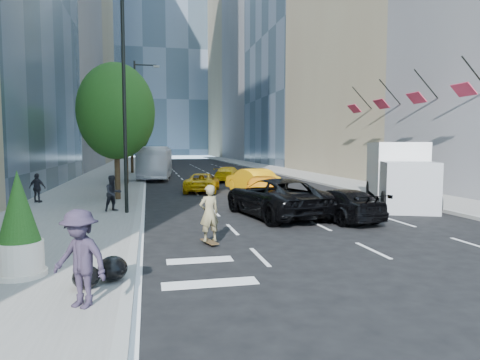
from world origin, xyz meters
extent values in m
plane|color=black|center=(0.00, 0.00, 0.00)|extent=(160.00, 160.00, 0.00)
cube|color=slate|center=(-9.00, 30.00, 0.07)|extent=(6.00, 120.00, 0.15)
cube|color=slate|center=(10.00, 30.00, 0.07)|extent=(4.00, 120.00, 0.15)
cube|color=#303F4B|center=(-22.00, 92.00, 30.00)|extent=(20.00, 28.00, 60.00)
cube|color=slate|center=(22.00, 74.00, 32.50)|extent=(20.00, 24.00, 65.00)
cube|color=#84745B|center=(22.00, 98.00, 25.00)|extent=(20.00, 24.00, 50.00)
cube|color=#303F4B|center=(0.00, 120.00, 45.00)|extent=(40.00, 20.00, 90.00)
cylinder|color=black|center=(-6.50, 4.00, 5.15)|extent=(0.16, 0.16, 10.00)
cylinder|color=black|center=(-6.50, 22.00, 5.15)|extent=(0.16, 0.16, 10.00)
cylinder|color=black|center=(-5.60, 22.00, 9.85)|extent=(1.80, 0.12, 0.12)
cube|color=#99998C|center=(-4.70, 22.00, 9.75)|extent=(0.50, 0.22, 0.15)
cylinder|color=black|center=(-7.20, 9.00, 1.72)|extent=(0.30, 0.30, 3.15)
ellipsoid|color=#1C3C10|center=(-7.20, 9.00, 4.98)|extent=(4.20, 4.20, 5.25)
cylinder|color=black|center=(-7.20, 19.00, 1.84)|extent=(0.30, 0.30, 3.38)
ellipsoid|color=#1C3C10|center=(-7.20, 19.00, 5.32)|extent=(4.50, 4.50, 5.62)
cylinder|color=black|center=(-7.20, 32.00, 1.61)|extent=(0.30, 0.30, 2.93)
ellipsoid|color=#1C3C10|center=(-7.20, 32.00, 4.63)|extent=(3.90, 3.90, 4.88)
cylinder|color=black|center=(-6.40, 40.00, 2.75)|extent=(0.14, 0.14, 5.20)
imported|color=black|center=(-6.40, 40.00, 4.35)|extent=(2.48, 0.53, 1.00)
cylinder|color=black|center=(11.15, 4.00, 6.85)|extent=(1.75, 0.08, 1.75)
cube|color=#A7263E|center=(10.50, 4.00, 6.00)|extent=(0.64, 1.30, 0.64)
cylinder|color=black|center=(11.15, 8.00, 6.85)|extent=(1.75, 0.08, 1.75)
cube|color=#A7263E|center=(10.50, 8.00, 6.00)|extent=(0.64, 1.30, 0.64)
cylinder|color=black|center=(11.15, 12.00, 6.85)|extent=(1.75, 0.08, 1.75)
cube|color=#A7263E|center=(10.50, 12.00, 6.00)|extent=(0.64, 1.30, 0.64)
cylinder|color=black|center=(11.15, 16.00, 6.85)|extent=(1.75, 0.08, 1.75)
cube|color=#A7263E|center=(10.50, 16.00, 6.00)|extent=(0.64, 1.30, 0.64)
imported|color=olive|center=(-3.68, -2.25, 0.89)|extent=(0.74, 0.59, 1.79)
imported|color=black|center=(-0.08, 2.49, 0.85)|extent=(3.86, 6.50, 1.69)
imported|color=black|center=(2.27, 1.00, 0.66)|extent=(2.64, 4.82, 1.33)
imported|color=#FF980D|center=(0.50, 6.50, 0.82)|extent=(3.47, 5.16, 1.63)
imported|color=orange|center=(1.20, 12.20, 0.79)|extent=(2.84, 5.05, 1.58)
imported|color=#DAA30B|center=(-2.00, 13.00, 0.63)|extent=(3.06, 4.89, 1.26)
imported|color=yellow|center=(1.20, 20.50, 0.64)|extent=(3.37, 4.78, 1.28)
imported|color=white|center=(-4.80, 25.33, 1.50)|extent=(3.48, 10.94, 3.00)
cube|color=white|center=(7.66, 5.49, 1.90)|extent=(4.04, 5.30, 2.77)
cube|color=gray|center=(6.36, 2.25, 1.18)|extent=(2.95, 2.78, 2.36)
cylinder|color=black|center=(5.21, 2.27, 0.51)|extent=(0.71, 1.09, 1.03)
cylinder|color=black|center=(7.21, 1.47, 0.51)|extent=(0.71, 1.09, 1.03)
cylinder|color=black|center=(7.26, 7.42, 0.51)|extent=(0.71, 1.09, 1.03)
cylinder|color=black|center=(9.27, 6.62, 0.51)|extent=(0.71, 1.09, 1.03)
imported|color=black|center=(-7.12, 4.59, 0.96)|extent=(0.99, 0.92, 1.62)
imported|color=black|center=(-11.20, 8.43, 0.91)|extent=(0.97, 0.65, 1.53)
imported|color=#282031|center=(-6.80, -7.27, 1.07)|extent=(1.36, 1.24, 1.84)
cylinder|color=beige|center=(-8.44, -5.00, 0.56)|extent=(1.02, 1.02, 0.81)
cone|color=#1C3C10|center=(-8.44, -5.00, 1.78)|extent=(0.91, 0.91, 1.63)
ellipsoid|color=black|center=(-6.35, -5.80, 0.43)|extent=(0.65, 0.71, 0.55)
ellipsoid|color=black|center=(-6.85, -6.20, 0.39)|extent=(0.57, 0.62, 0.48)
camera|label=1|loc=(-5.54, -15.46, 3.17)|focal=32.00mm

